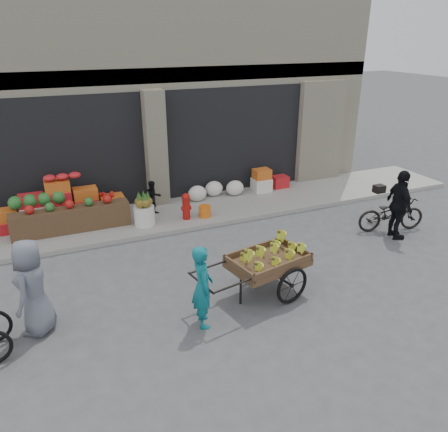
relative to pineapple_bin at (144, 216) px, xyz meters
name	(u,v)px	position (x,y,z in m)	size (l,w,h in m)	color
ground	(229,294)	(0.75, -3.60, -0.37)	(80.00, 80.00, 0.00)	#424244
sidewalk	(168,215)	(0.75, 0.50, -0.31)	(18.00, 2.20, 0.12)	gray
building	(128,76)	(0.75, 4.43, 3.00)	(14.00, 6.45, 7.00)	beige
fruit_display	(68,204)	(-1.73, 0.78, 0.30)	(3.10, 1.12, 1.24)	red
pineapple_bin	(144,216)	(0.00, 0.00, 0.00)	(0.52, 0.52, 0.50)	silver
fire_hydrant	(186,205)	(1.10, -0.05, 0.13)	(0.22, 0.22, 0.71)	#A5140F
orange_bucket	(205,211)	(1.60, -0.10, -0.10)	(0.32, 0.32, 0.30)	orange
right_bay_goods	(245,184)	(3.36, 1.10, 0.04)	(3.35, 0.60, 0.70)	silver
seated_person	(153,198)	(0.40, 0.60, 0.21)	(0.45, 0.35, 0.93)	black
banana_cart	(266,260)	(1.39, -3.87, 0.38)	(2.59, 1.45, 1.02)	brown
vendor_woman	(202,286)	(-0.02, -4.26, 0.37)	(0.54, 0.36, 1.49)	#0E636C
vendor_grey	(33,287)	(-2.62, -3.34, 0.47)	(0.82, 0.53, 1.67)	slate
bicycle	(391,214)	(5.70, -2.51, 0.08)	(0.60, 1.72, 0.90)	black
cyclist	(399,205)	(5.50, -2.91, 0.48)	(1.00, 0.42, 1.71)	black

